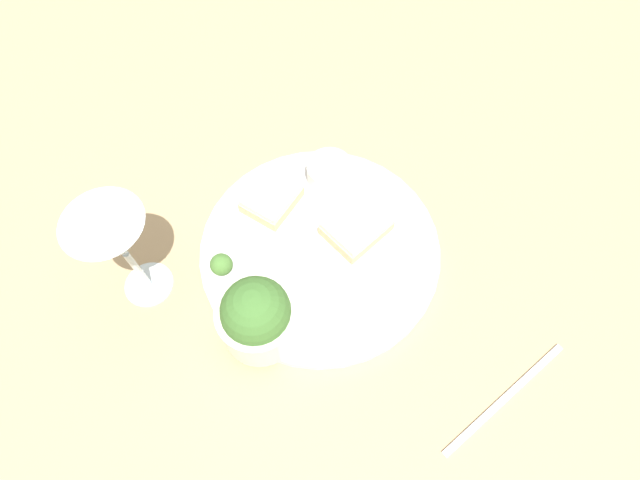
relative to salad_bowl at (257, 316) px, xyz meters
name	(u,v)px	position (x,y,z in m)	size (l,w,h in m)	color
ground_plane	(320,252)	(-0.13, -0.03, -0.06)	(4.00, 4.00, 0.00)	tan
dinner_plate	(320,249)	(-0.13, -0.03, -0.05)	(0.32, 0.32, 0.01)	white
salad_bowl	(257,316)	(0.00, 0.00, 0.00)	(0.09, 0.09, 0.10)	silver
sauce_ramekin	(329,172)	(-0.21, -0.10, -0.03)	(0.06, 0.06, 0.03)	white
cheese_toast_near	(356,227)	(-0.18, -0.01, -0.03)	(0.08, 0.07, 0.03)	#D1B27F
cheese_toast_far	(274,196)	(-0.13, -0.13, -0.03)	(0.08, 0.08, 0.03)	#D1B27F
wine_glass	(116,241)	(0.06, -0.15, 0.06)	(0.09, 0.09, 0.16)	silver
garnish	(221,265)	(-0.02, -0.09, -0.03)	(0.03, 0.03, 0.03)	#477533
fork	(505,398)	(-0.15, 0.26, -0.06)	(0.20, 0.03, 0.01)	silver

